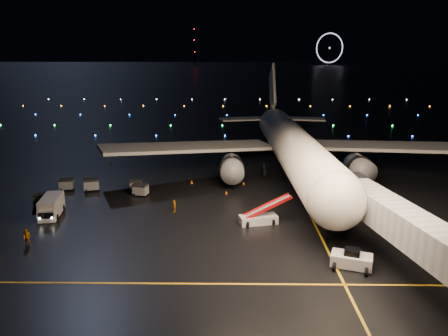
{
  "coord_description": "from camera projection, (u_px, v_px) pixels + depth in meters",
  "views": [
    {
      "loc": [
        1.63,
        -45.3,
        20.16
      ],
      "look_at": [
        0.87,
        12.0,
        5.0
      ],
      "focal_mm": 35.0,
      "sensor_mm": 36.0,
      "label": 1
    }
  ],
  "objects": [
    {
      "name": "lane_centre",
      "position": [
        301.0,
        196.0,
        63.31
      ],
      "size": [
        0.25,
        80.0,
        0.02
      ],
      "primitive_type": "cube",
      "color": "gold",
      "rests_on": "ground"
    },
    {
      "name": "crew_c",
      "position": [
        174.0,
        206.0,
        56.77
      ],
      "size": [
        0.68,
        1.05,
        1.66
      ],
      "primitive_type": "imported",
      "rotation": [
        0.0,
        0.0,
        -1.26
      ],
      "color": "orange",
      "rests_on": "ground"
    },
    {
      "name": "baggage_cart_0",
      "position": [
        136.0,
        185.0,
        65.81
      ],
      "size": [
        2.17,
        1.76,
        1.61
      ],
      "primitive_type": "cube",
      "rotation": [
        0.0,
        0.0,
        0.25
      ],
      "color": "gray",
      "rests_on": "ground"
    },
    {
      "name": "safety_cone_2",
      "position": [
        192.0,
        182.0,
        69.47
      ],
      "size": [
        0.47,
        0.47,
        0.5
      ],
      "primitive_type": "cone",
      "rotation": [
        0.0,
        0.0,
        0.07
      ],
      "color": "#F05F09",
      "rests_on": "ground"
    },
    {
      "name": "airliner",
      "position": [
        290.0,
        122.0,
        72.93
      ],
      "size": [
        64.82,
        61.75,
        17.89
      ],
      "primitive_type": null,
      "rotation": [
        0.0,
        0.0,
        0.03
      ],
      "color": "silver",
      "rests_on": "ground"
    },
    {
      "name": "safety_cone_3",
      "position": [
        111.0,
        163.0,
        81.29
      ],
      "size": [
        0.49,
        0.49,
        0.45
      ],
      "primitive_type": "cone",
      "rotation": [
        0.0,
        0.0,
        -0.28
      ],
      "color": "#F05F09",
      "rests_on": "ground"
    },
    {
      "name": "belt_loader",
      "position": [
        258.0,
        211.0,
        52.83
      ],
      "size": [
        6.96,
        3.43,
        3.26
      ],
      "primitive_type": null,
      "rotation": [
        0.0,
        0.0,
        0.25
      ],
      "color": "silver",
      "rests_on": "ground"
    },
    {
      "name": "service_truck",
      "position": [
        52.0,
        206.0,
        55.62
      ],
      "size": [
        3.13,
        7.03,
        2.5
      ],
      "primitive_type": "cube",
      "rotation": [
        0.0,
        0.0,
        0.15
      ],
      "color": "silver",
      "rests_on": "ground"
    },
    {
      "name": "baggage_cart_1",
      "position": [
        141.0,
        190.0,
        63.52
      ],
      "size": [
        2.31,
        1.88,
        1.71
      ],
      "primitive_type": "cube",
      "rotation": [
        0.0,
        0.0,
        -0.26
      ],
      "color": "gray",
      "rests_on": "ground"
    },
    {
      "name": "pushback_tug",
      "position": [
        352.0,
        258.0,
        42.23
      ],
      "size": [
        4.32,
        3.2,
        1.84
      ],
      "primitive_type": "cube",
      "rotation": [
        0.0,
        0.0,
        -0.34
      ],
      "color": "silver",
      "rests_on": "ground"
    },
    {
      "name": "ground",
      "position": [
        228.0,
        80.0,
        338.97
      ],
      "size": [
        2000.0,
        2000.0,
        0.0
      ],
      "primitive_type": "plane",
      "color": "black",
      "rests_on": "ground"
    },
    {
      "name": "baggage_cart_2",
      "position": [
        91.0,
        185.0,
        65.79
      ],
      "size": [
        2.56,
        2.17,
        1.85
      ],
      "primitive_type": "cube",
      "rotation": [
        0.0,
        0.0,
        0.35
      ],
      "color": "gray",
      "rests_on": "ground"
    },
    {
      "name": "taxiway_lights",
      "position": [
        225.0,
        112.0,
        151.39
      ],
      "size": [
        164.0,
        92.0,
        0.36
      ],
      "primitive_type": null,
      "color": "black",
      "rests_on": "ground"
    },
    {
      "name": "ferris_wheel",
      "position": [
        330.0,
        49.0,
        736.15
      ],
      "size": [
        49.33,
        16.8,
        52.0
      ],
      "primitive_type": null,
      "rotation": [
        0.0,
        0.0,
        0.26
      ],
      "color": "black",
      "rests_on": "ground"
    },
    {
      "name": "safety_cone_1",
      "position": [
        243.0,
        183.0,
        68.92
      ],
      "size": [
        0.45,
        0.45,
        0.44
      ],
      "primitive_type": "cone",
      "rotation": [
        0.0,
        0.0,
        -0.18
      ],
      "color": "#F05F09",
      "rests_on": "ground"
    },
    {
      "name": "radio_mast",
      "position": [
        195.0,
        46.0,
        756.89
      ],
      "size": [
        1.8,
        1.8,
        64.0
      ],
      "primitive_type": "cylinder",
      "color": "black",
      "rests_on": "ground"
    },
    {
      "name": "lane_cross",
      "position": [
        156.0,
        283.0,
        39.36
      ],
      "size": [
        60.0,
        0.25,
        0.02
      ],
      "primitive_type": "cube",
      "color": "gold",
      "rests_on": "ground"
    },
    {
      "name": "baggage_cart_4",
      "position": [
        66.0,
        184.0,
        66.13
      ],
      "size": [
        2.27,
        1.79,
        1.73
      ],
      "primitive_type": "cube",
      "rotation": [
        0.0,
        0.0,
        0.19
      ],
      "color": "gray",
      "rests_on": "ground"
    },
    {
      "name": "crew_b",
      "position": [
        27.0,
        237.0,
        47.02
      ],
      "size": [
        0.95,
        0.77,
        1.86
      ],
      "primitive_type": "imported",
      "rotation": [
        0.0,
        0.0,
        -0.07
      ],
      "color": "orange",
      "rests_on": "ground"
    },
    {
      "name": "safety_cone_0",
      "position": [
        226.0,
        192.0,
        64.39
      ],
      "size": [
        0.5,
        0.5,
        0.45
      ],
      "primitive_type": "cone",
      "rotation": [
        0.0,
        0.0,
        -0.29
      ],
      "color": "#F05F09",
      "rests_on": "ground"
    },
    {
      "name": "baggage_cart_3",
      "position": [
        41.0,
        200.0,
        59.01
      ],
      "size": [
        2.47,
        2.12,
        1.77
      ],
      "primitive_type": "cube",
      "rotation": [
        0.0,
        0.0,
        0.38
      ],
      "color": "gray",
      "rests_on": "ground"
    }
  ]
}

